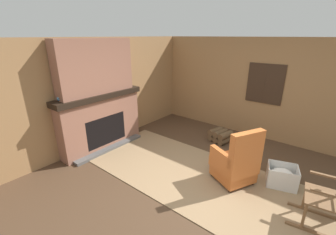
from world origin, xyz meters
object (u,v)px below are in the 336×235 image
at_px(firewood_stack, 220,136).
at_px(laundry_basket, 282,176).
at_px(armchair, 236,163).
at_px(decorative_plate_on_mantel, 101,86).
at_px(oil_lamp_vase, 59,96).
at_px(rocking_chair, 330,201).
at_px(storage_case, 124,85).

bearing_deg(firewood_stack, laundry_basket, -29.66).
xyz_separation_m(armchair, laundry_basket, (0.65, 0.42, -0.19)).
bearing_deg(decorative_plate_on_mantel, oil_lamp_vase, -88.76).
relative_size(firewood_stack, decorative_plate_on_mantel, 2.02).
relative_size(armchair, laundry_basket, 1.86).
height_order(armchair, oil_lamp_vase, oil_lamp_vase).
distance_m(oil_lamp_vase, decorative_plate_on_mantel, 0.93).
height_order(armchair, laundry_basket, armchair).
relative_size(laundry_basket, oil_lamp_vase, 2.10).
xyz_separation_m(rocking_chair, firewood_stack, (-2.25, 1.48, -0.28)).
distance_m(rocking_chair, oil_lamp_vase, 4.52).
distance_m(armchair, laundry_basket, 0.80).
xyz_separation_m(armchair, firewood_stack, (-0.93, 1.32, -0.23)).
bearing_deg(firewood_stack, rocking_chair, -33.28).
bearing_deg(storage_case, oil_lamp_vase, -90.00).
relative_size(rocking_chair, storage_case, 4.39).
relative_size(rocking_chair, oil_lamp_vase, 4.59).
relative_size(rocking_chair, firewood_stack, 2.26).
bearing_deg(oil_lamp_vase, laundry_basket, 26.99).
relative_size(oil_lamp_vase, decorative_plate_on_mantel, 0.99).
bearing_deg(oil_lamp_vase, firewood_stack, 53.80).
xyz_separation_m(armchair, oil_lamp_vase, (-2.91, -1.40, 0.97)).
bearing_deg(storage_case, rocking_chair, -4.21).
height_order(firewood_stack, storage_case, storage_case).
distance_m(rocking_chair, laundry_basket, 0.92).
bearing_deg(firewood_stack, armchair, -54.91).
xyz_separation_m(laundry_basket, decorative_plate_on_mantel, (-3.59, -0.89, 1.20)).
distance_m(laundry_basket, decorative_plate_on_mantel, 3.89).
distance_m(rocking_chair, firewood_stack, 2.71).
distance_m(rocking_chair, decorative_plate_on_mantel, 4.38).
height_order(armchair, rocking_chair, rocking_chair).
height_order(laundry_basket, oil_lamp_vase, oil_lamp_vase).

